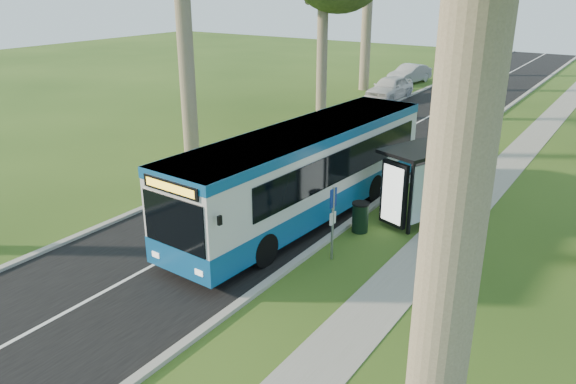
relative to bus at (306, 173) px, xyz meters
name	(u,v)px	position (x,y,z in m)	size (l,w,h in m)	color
ground	(275,279)	(1.65, -4.28, -1.68)	(120.00, 120.00, 0.00)	#2B4916
road	(337,166)	(-1.85, 5.72, -1.67)	(7.00, 100.00, 0.02)	black
kerb_east	(409,179)	(1.65, 5.72, -1.62)	(0.25, 100.00, 0.12)	#9E9B93
kerb_west	(274,153)	(-5.35, 5.72, -1.62)	(0.25, 100.00, 0.12)	#9E9B93
centre_line	(337,166)	(-1.85, 5.72, -1.66)	(0.12, 100.00, 0.01)	white
footpath	(481,195)	(4.65, 5.72, -1.67)	(1.50, 100.00, 0.02)	gray
bus	(306,173)	(0.00, 0.00, 0.00)	(3.33, 12.38, 3.25)	silver
bus_stop_sign	(333,215)	(2.38, -2.32, -0.22)	(0.08, 0.33, 2.33)	gray
bus_shelter	(423,173)	(3.62, 1.67, 0.20)	(2.60, 3.48, 2.66)	black
litter_bin	(360,217)	(2.19, -0.03, -1.16)	(0.59, 0.59, 1.04)	black
car_white	(390,88)	(-6.17, 21.35, -0.86)	(1.94, 4.82, 1.64)	silver
car_silver	(409,74)	(-7.53, 28.43, -0.93)	(1.59, 4.55, 1.50)	#A1A4A9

